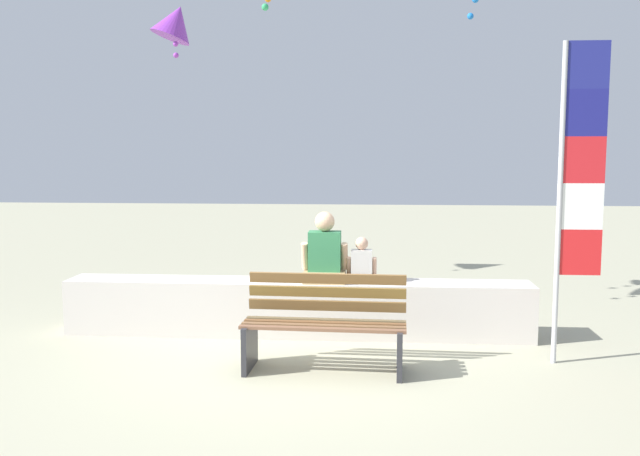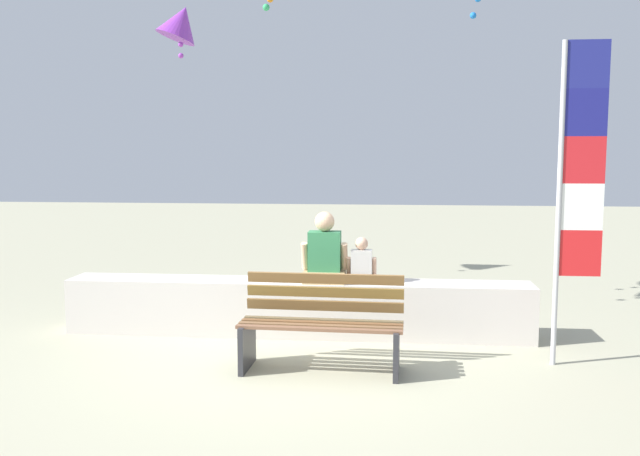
% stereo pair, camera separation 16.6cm
% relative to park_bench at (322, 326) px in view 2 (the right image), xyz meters
% --- Properties ---
extents(ground_plane, '(40.00, 40.00, 0.00)m').
position_rel_park_bench_xyz_m(ground_plane, '(-0.40, 0.30, -0.41)').
color(ground_plane, '#ACA98B').
extents(seawall_ledge, '(5.23, 0.52, 0.62)m').
position_rel_park_bench_xyz_m(seawall_ledge, '(-0.40, 1.19, -0.10)').
color(seawall_ledge, beige).
rests_on(seawall_ledge, ground).
extents(park_bench, '(1.56, 0.66, 0.88)m').
position_rel_park_bench_xyz_m(park_bench, '(0.00, 0.00, 0.00)').
color(park_bench, brown).
rests_on(park_bench, ground).
extents(person_adult, '(0.51, 0.38, 0.79)m').
position_rel_park_bench_xyz_m(person_adult, '(-0.08, 1.15, 0.51)').
color(person_adult, tan).
rests_on(person_adult, seawall_ledge).
extents(person_child, '(0.33, 0.24, 0.51)m').
position_rel_park_bench_xyz_m(person_child, '(0.33, 1.15, 0.41)').
color(person_child, brown).
rests_on(person_child, seawall_ledge).
extents(flag_banner, '(0.44, 0.05, 3.10)m').
position_rel_park_bench_xyz_m(flag_banner, '(2.37, 0.35, 1.42)').
color(flag_banner, '#B7B7BC').
rests_on(flag_banner, ground).
extents(kite_purple, '(0.91, 0.82, 0.92)m').
position_rel_park_bench_xyz_m(kite_purple, '(-2.59, 4.17, 3.62)').
color(kite_purple, purple).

